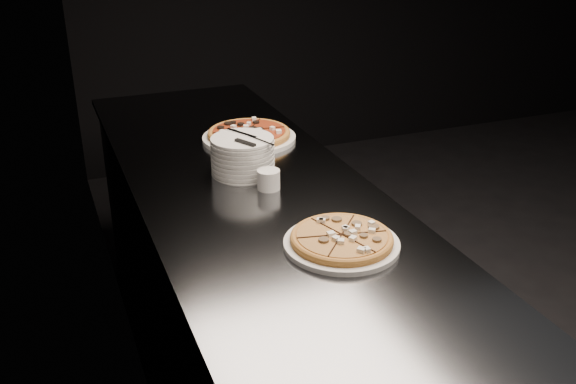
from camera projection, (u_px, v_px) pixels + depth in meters
name	position (u px, v px, depth m)	size (l,w,h in m)	color
wall_left	(120.00, 46.00, 1.74)	(0.02, 5.00, 2.80)	black
counter	(256.00, 306.00, 2.25)	(0.74, 2.44, 0.92)	slate
pizza_mushroom	(342.00, 240.00, 1.70)	(0.33, 0.33, 0.04)	silver
pizza_tomato	(249.00, 135.00, 2.46)	(0.36, 0.36, 0.04)	silver
plate_stack	(243.00, 156.00, 2.14)	(0.21, 0.21, 0.13)	silver
cutlery	(246.00, 138.00, 2.11)	(0.09, 0.22, 0.01)	silver
ramekin	(269.00, 179.00, 2.04)	(0.07, 0.07, 0.06)	silver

